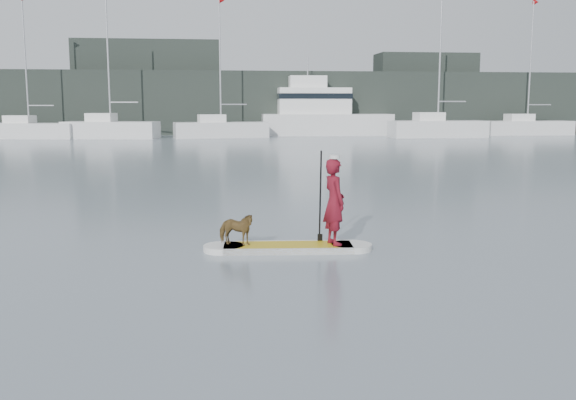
{
  "coord_description": "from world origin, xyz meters",
  "views": [
    {
      "loc": [
        -3.8,
        -10.99,
        2.82
      ],
      "look_at": [
        -2.38,
        1.17,
        1.0
      ],
      "focal_mm": 40.0,
      "sensor_mm": 36.0,
      "label": 1
    }
  ],
  "objects": [
    {
      "name": "paddler",
      "position": [
        -1.49,
        1.11,
        0.96
      ],
      "size": [
        0.54,
        0.69,
        1.68
      ],
      "primitive_type": "imported",
      "rotation": [
        0.0,
        0.0,
        1.82
      ],
      "color": "maroon",
      "rests_on": "paddleboard"
    },
    {
      "name": "sailboat_e",
      "position": [
        15.63,
        43.36,
        0.86
      ],
      "size": [
        8.37,
        2.92,
        12.04
      ],
      "rotation": [
        0.0,
        0.0,
        0.03
      ],
      "color": "silver",
      "rests_on": "ground"
    },
    {
      "name": "sailboat_d",
      "position": [
        -3.17,
        45.12,
        0.84
      ],
      "size": [
        8.3,
        3.68,
        11.8
      ],
      "rotation": [
        0.0,
        0.0,
        0.15
      ],
      "color": "silver",
      "rests_on": "ground"
    },
    {
      "name": "motor_yacht_a",
      "position": [
        6.25,
        48.59,
        2.03
      ],
      "size": [
        12.14,
        4.06,
        7.23
      ],
      "rotation": [
        0.0,
        0.0,
        -0.03
      ],
      "color": "silver",
      "rests_on": "ground"
    },
    {
      "name": "paddle",
      "position": [
        -1.7,
        1.45,
        0.8
      ],
      "size": [
        0.1,
        0.3,
        2.0
      ],
      "rotation": [
        0.0,
        0.0,
        -0.07
      ],
      "color": "black",
      "rests_on": "ground"
    },
    {
      "name": "ground",
      "position": [
        0.0,
        0.0,
        0.0
      ],
      "size": [
        140.0,
        140.0,
        0.0
      ],
      "primitive_type": "plane",
      "color": "slate",
      "rests_on": "ground"
    },
    {
      "name": "shore_building_west",
      "position": [
        -10.0,
        54.0,
        4.5
      ],
      "size": [
        14.0,
        4.0,
        9.0
      ],
      "primitive_type": "cube",
      "color": "black",
      "rests_on": "ground"
    },
    {
      "name": "sailboat_f",
      "position": [
        25.67,
        46.92,
        0.84
      ],
      "size": [
        8.35,
        2.58,
        12.45
      ],
      "rotation": [
        0.0,
        0.0,
        0.02
      ],
      "color": "silver",
      "rests_on": "ground"
    },
    {
      "name": "white_cap",
      "position": [
        -1.49,
        1.11,
        1.83
      ],
      "size": [
        0.22,
        0.22,
        0.07
      ],
      "primitive_type": "cylinder",
      "color": "silver",
      "rests_on": "paddler"
    },
    {
      "name": "sailboat_c",
      "position": [
        -12.47,
        44.98,
        0.84
      ],
      "size": [
        8.26,
        4.1,
        11.34
      ],
      "rotation": [
        0.0,
        0.0,
        -0.19
      ],
      "color": "silver",
      "rests_on": "ground"
    },
    {
      "name": "sailboat_b",
      "position": [
        -19.31,
        45.68,
        0.82
      ],
      "size": [
        8.24,
        3.76,
        11.79
      ],
      "rotation": [
        0.0,
        0.0,
        -0.18
      ],
      "color": "silver",
      "rests_on": "ground"
    },
    {
      "name": "shore_mass",
      "position": [
        0.0,
        53.0,
        3.0
      ],
      "size": [
        90.0,
        6.0,
        6.0
      ],
      "primitive_type": "cube",
      "color": "black",
      "rests_on": "ground"
    },
    {
      "name": "paddleboard",
      "position": [
        -2.38,
        1.17,
        0.06
      ],
      "size": [
        3.29,
        0.98,
        0.12
      ],
      "rotation": [
        0.0,
        0.0,
        -0.07
      ],
      "color": "gold",
      "rests_on": "ground"
    },
    {
      "name": "shore_building_east",
      "position": [
        18.0,
        54.0,
        4.0
      ],
      "size": [
        10.0,
        4.0,
        8.0
      ],
      "primitive_type": "cube",
      "color": "black",
      "rests_on": "ground"
    },
    {
      "name": "dog",
      "position": [
        -3.39,
        1.25,
        0.44
      ],
      "size": [
        0.83,
        0.62,
        0.64
      ],
      "primitive_type": "imported",
      "rotation": [
        0.0,
        0.0,
        1.16
      ],
      "color": "brown",
      "rests_on": "paddleboard"
    }
  ]
}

